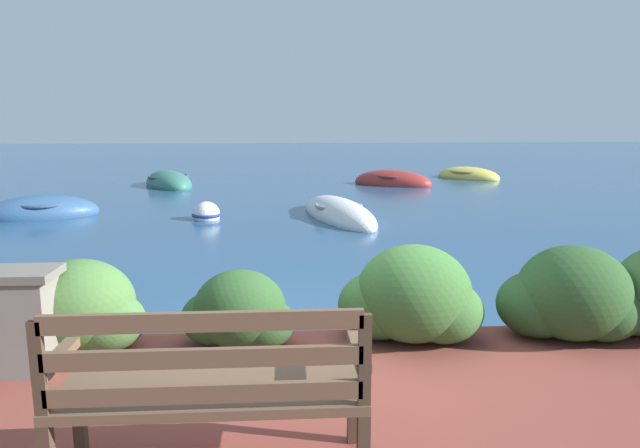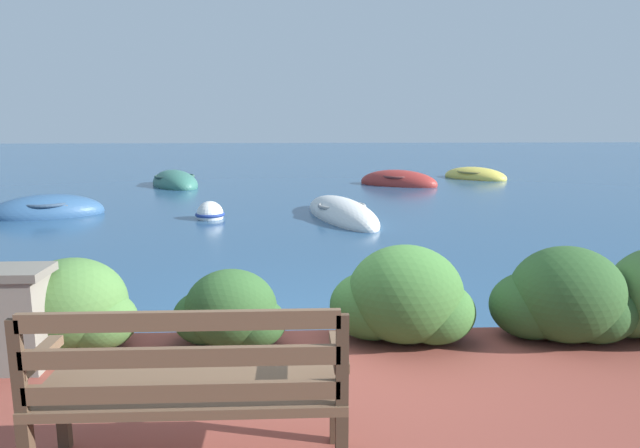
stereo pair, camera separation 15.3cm
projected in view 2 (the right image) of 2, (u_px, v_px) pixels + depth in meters
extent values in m
plane|color=navy|center=(315.00, 354.00, 4.91)|extent=(80.00, 80.00, 0.00)
cube|color=#433123|center=(63.00, 414.00, 3.10)|extent=(0.06, 0.06, 0.40)
cube|color=#433123|center=(335.00, 408.00, 3.16)|extent=(0.06, 0.06, 0.40)
cube|color=brown|center=(192.00, 392.00, 2.88)|extent=(1.55, 0.48, 0.05)
cube|color=brown|center=(183.00, 392.00, 2.66)|extent=(1.47, 0.04, 0.09)
cube|color=brown|center=(182.00, 357.00, 2.63)|extent=(1.47, 0.04, 0.09)
cube|color=brown|center=(180.00, 321.00, 2.59)|extent=(1.47, 0.04, 0.09)
cube|color=#433123|center=(18.00, 366.00, 2.60)|extent=(0.06, 0.04, 0.45)
cube|color=#433123|center=(342.00, 360.00, 2.66)|extent=(0.06, 0.04, 0.45)
cube|color=brown|center=(39.00, 356.00, 2.81)|extent=(0.07, 0.43, 0.05)
cube|color=brown|center=(339.00, 351.00, 2.88)|extent=(0.07, 0.43, 0.05)
ellipsoid|color=#426B33|center=(73.00, 303.00, 4.46)|extent=(0.84, 0.76, 0.72)
ellipsoid|color=#426B33|center=(47.00, 314.00, 4.53)|extent=(0.63, 0.57, 0.50)
ellipsoid|color=#426B33|center=(99.00, 320.00, 4.45)|extent=(0.59, 0.53, 0.46)
ellipsoid|color=#284C23|center=(231.00, 308.00, 4.49)|extent=(0.73, 0.65, 0.62)
ellipsoid|color=#284C23|center=(207.00, 317.00, 4.55)|extent=(0.55, 0.49, 0.44)
ellipsoid|color=#284C23|center=(254.00, 323.00, 4.48)|extent=(0.51, 0.46, 0.40)
ellipsoid|color=#38662D|center=(405.00, 294.00, 4.57)|extent=(0.93, 0.84, 0.79)
ellipsoid|color=#38662D|center=(372.00, 305.00, 4.65)|extent=(0.70, 0.63, 0.56)
ellipsoid|color=#38662D|center=(435.00, 312.00, 4.56)|extent=(0.65, 0.59, 0.51)
ellipsoid|color=#284C23|center=(567.00, 294.00, 4.59)|extent=(0.91, 0.82, 0.78)
ellipsoid|color=#284C23|center=(532.00, 305.00, 4.67)|extent=(0.69, 0.62, 0.55)
ellipsoid|color=#284C23|center=(596.00, 312.00, 4.58)|extent=(0.64, 0.58, 0.50)
ellipsoid|color=#426B33|center=(630.00, 304.00, 4.70)|extent=(0.68, 0.61, 0.54)
ellipsoid|color=silver|center=(342.00, 215.00, 11.52)|extent=(1.76, 3.40, 0.69)
torus|color=gray|center=(342.00, 206.00, 11.49)|extent=(1.19, 1.19, 0.07)
cube|color=#846647|center=(334.00, 204.00, 11.95)|extent=(0.77, 0.31, 0.04)
cube|color=#846647|center=(349.00, 210.00, 11.11)|extent=(0.77, 0.31, 0.04)
ellipsoid|color=#2D517A|center=(48.00, 213.00, 11.75)|extent=(2.43, 1.76, 0.77)
torus|color=#2D4157|center=(47.00, 203.00, 11.71)|extent=(1.36, 1.36, 0.07)
cube|color=#846647|center=(65.00, 203.00, 11.84)|extent=(0.41, 0.82, 0.04)
cube|color=#846647|center=(32.00, 205.00, 11.60)|extent=(0.41, 0.82, 0.04)
ellipsoid|color=#9E2D28|center=(398.00, 183.00, 17.00)|extent=(2.58, 2.11, 0.79)
torus|color=brown|center=(398.00, 176.00, 16.96)|extent=(1.43, 1.43, 0.07)
cube|color=#846647|center=(387.00, 176.00, 17.13)|extent=(0.52, 0.76, 0.04)
cube|color=#846647|center=(408.00, 177.00, 16.82)|extent=(0.52, 0.76, 0.04)
ellipsoid|color=#336B5B|center=(175.00, 184.00, 16.81)|extent=(2.16, 2.76, 0.81)
torus|color=#304F46|center=(175.00, 176.00, 16.76)|extent=(1.56, 1.56, 0.07)
cube|color=#846647|center=(171.00, 176.00, 17.09)|extent=(0.87, 0.53, 0.04)
cube|color=#846647|center=(178.00, 178.00, 16.50)|extent=(0.87, 0.53, 0.04)
ellipsoid|color=#DBC64C|center=(475.00, 177.00, 18.83)|extent=(2.36, 2.45, 0.66)
torus|color=olive|center=(475.00, 172.00, 18.80)|extent=(1.72, 1.72, 0.07)
cube|color=#846647|center=(484.00, 173.00, 18.57)|extent=(0.80, 0.73, 0.04)
cube|color=#846647|center=(468.00, 172.00, 19.00)|extent=(0.80, 0.73, 0.04)
sphere|color=white|center=(210.00, 214.00, 11.37)|extent=(0.53, 0.53, 0.53)
torus|color=navy|center=(210.00, 214.00, 11.37)|extent=(0.59, 0.59, 0.06)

